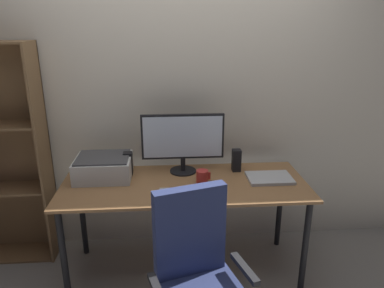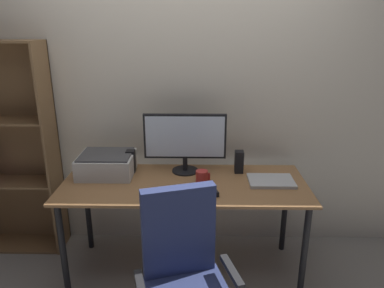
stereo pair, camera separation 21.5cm
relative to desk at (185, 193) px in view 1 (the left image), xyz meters
The scene contains 11 objects.
ground_plane 0.66m from the desk, ahead, with size 12.00×12.00×0.00m, color gray.
back_wall 0.82m from the desk, 90.00° to the left, with size 6.40×0.10×2.60m, color beige.
desk is the anchor object (origin of this frame).
monitor 0.40m from the desk, 90.43° to the left, with size 0.61×0.20×0.45m.
keyboard 0.19m from the desk, 100.93° to the right, with size 0.29×0.11×0.02m, color #B7BABC.
mouse 0.28m from the desk, 42.61° to the right, with size 0.06×0.10×0.03m, color black.
coffee_mug 0.18m from the desk, ahead, with size 0.10×0.09×0.09m.
laptop 0.63m from the desk, ahead, with size 0.32×0.23×0.02m, color #B7BABC.
speaker_left 0.48m from the desk, 154.44° to the left, with size 0.06×0.07×0.17m, color black.
speaker_right 0.48m from the desk, 25.73° to the left, with size 0.06×0.07×0.17m, color black.
printer 0.62m from the desk, 165.89° to the left, with size 0.40×0.34×0.16m.
Camera 1 is at (-0.12, -2.34, 1.82)m, focal length 33.77 mm.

